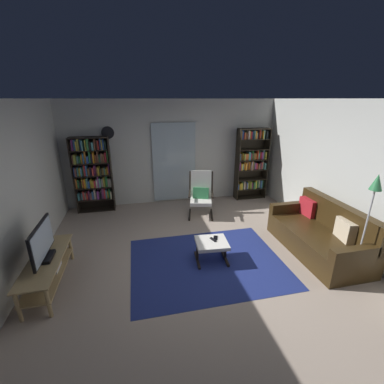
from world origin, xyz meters
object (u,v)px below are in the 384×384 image
(tv_stand, at_px, (48,267))
(television, at_px, (42,243))
(bookshelf_near_sofa, at_px, (251,162))
(bookshelf_near_tv, at_px, (93,171))
(ottoman, at_px, (212,245))
(wall_clock, at_px, (108,133))
(tv_remote, at_px, (213,240))
(floor_lamp_by_sofa, at_px, (372,202))
(leather_sofa, at_px, (321,235))
(lounge_armchair, at_px, (201,193))
(cell_phone, at_px, (216,238))

(tv_stand, xyz_separation_m, television, (0.00, -0.01, 0.40))
(television, height_order, bookshelf_near_sofa, bookshelf_near_sofa)
(bookshelf_near_tv, distance_m, ottoman, 3.49)
(wall_clock, bearing_deg, tv_remote, -57.68)
(floor_lamp_by_sofa, distance_m, wall_clock, 5.32)
(bookshelf_near_sofa, xyz_separation_m, tv_remote, (-1.83, -2.63, -0.63))
(bookshelf_near_tv, xyz_separation_m, tv_remote, (2.18, -2.62, -0.61))
(tv_remote, bearing_deg, television, 162.57)
(bookshelf_near_sofa, bearing_deg, wall_clock, 177.36)
(leather_sofa, bearing_deg, ottoman, 176.23)
(floor_lamp_by_sofa, xyz_separation_m, wall_clock, (-3.73, 3.74, 0.59))
(floor_lamp_by_sofa, bearing_deg, bookshelf_near_tv, 139.23)
(tv_stand, xyz_separation_m, ottoman, (2.49, 0.08, -0.00))
(tv_remote, distance_m, wall_clock, 3.62)
(ottoman, bearing_deg, floor_lamp_by_sofa, -24.61)
(bookshelf_near_sofa, relative_size, lounge_armchair, 1.84)
(television, height_order, tv_remote, television)
(bookshelf_near_tv, distance_m, cell_phone, 3.46)
(lounge_armchair, distance_m, tv_remote, 1.87)
(television, xyz_separation_m, floor_lamp_by_sofa, (4.49, -0.83, 0.56))
(television, xyz_separation_m, leather_sofa, (4.47, -0.04, -0.39))
(tv_stand, bearing_deg, wall_clock, 75.31)
(tv_stand, bearing_deg, tv_remote, 2.65)
(lounge_armchair, relative_size, wall_clock, 3.53)
(ottoman, distance_m, cell_phone, 0.15)
(television, height_order, ottoman, television)
(leather_sofa, bearing_deg, bookshelf_near_tv, 145.94)
(ottoman, bearing_deg, leather_sofa, -3.77)
(bookshelf_near_sofa, height_order, lounge_armchair, bookshelf_near_sofa)
(ottoman, xyz_separation_m, floor_lamp_by_sofa, (2.00, -0.92, 0.96))
(television, relative_size, tv_remote, 5.78)
(bookshelf_near_tv, xyz_separation_m, lounge_armchair, (2.44, -0.77, -0.45))
(lounge_armchair, height_order, wall_clock, wall_clock)
(television, bearing_deg, cell_phone, 4.04)
(tv_stand, xyz_separation_m, lounge_armchair, (2.78, 1.96, 0.23))
(floor_lamp_by_sofa, relative_size, wall_clock, 5.72)
(tv_remote, distance_m, floor_lamp_by_sofa, 2.36)
(tv_stand, bearing_deg, cell_phone, 3.81)
(tv_stand, xyz_separation_m, cell_phone, (2.59, 0.17, 0.07))
(tv_stand, bearing_deg, ottoman, 1.84)
(tv_stand, distance_m, bookshelf_near_tv, 2.84)
(wall_clock, bearing_deg, leather_sofa, -38.58)
(television, xyz_separation_m, ottoman, (2.49, 0.09, -0.40))
(bookshelf_near_sofa, bearing_deg, floor_lamp_by_sofa, -87.90)
(bookshelf_near_tv, distance_m, leather_sofa, 5.03)
(bookshelf_near_tv, bearing_deg, bookshelf_near_sofa, 0.04)
(bookshelf_near_sofa, height_order, wall_clock, wall_clock)
(television, bearing_deg, lounge_armchair, 35.36)
(television, xyz_separation_m, bookshelf_near_tv, (0.34, 2.75, 0.28))
(bookshelf_near_sofa, relative_size, floor_lamp_by_sofa, 1.14)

